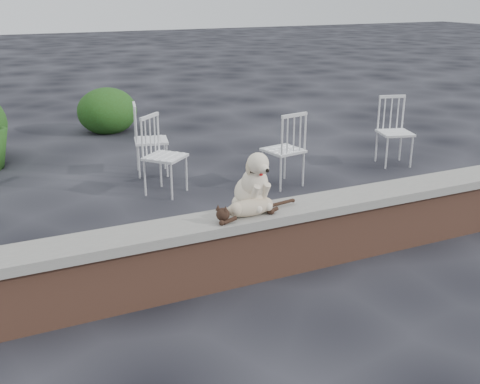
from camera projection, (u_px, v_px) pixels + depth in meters
name	position (u px, v px, depth m)	size (l,w,h in m)	color
ground	(325.00, 259.00, 5.28)	(60.00, 60.00, 0.00)	black
brick_wall	(327.00, 234.00, 5.20)	(6.00, 0.30, 0.50)	brown
capstone	(328.00, 203.00, 5.10)	(6.20, 0.40, 0.08)	slate
dog	(251.00, 179.00, 4.80)	(0.34, 0.45, 0.52)	beige
cat	(250.00, 207.00, 4.70)	(0.94, 0.22, 0.16)	tan
chair_c	(283.00, 149.00, 7.11)	(0.56, 0.56, 0.94)	white
chair_e	(151.00, 139.00, 7.56)	(0.56, 0.56, 0.94)	white
chair_d	(395.00, 132.00, 7.96)	(0.56, 0.56, 0.94)	white
chair_a	(165.00, 155.00, 6.82)	(0.56, 0.56, 0.94)	white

